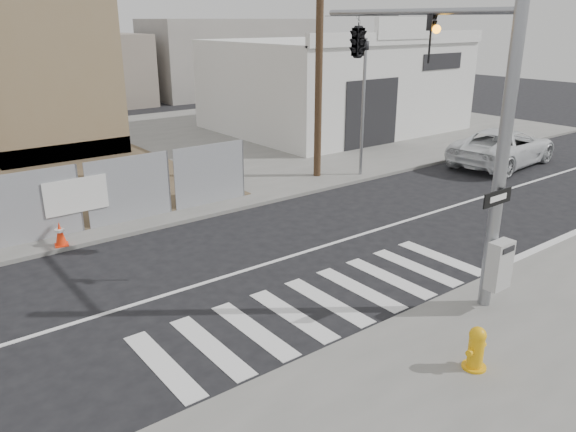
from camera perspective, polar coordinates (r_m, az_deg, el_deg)
ground at (r=14.48m, az=-2.56°, el=-5.00°), size 100.00×100.00×0.00m
sidewalk_far at (r=26.61m, az=-20.28°, el=5.33°), size 50.00×20.00×0.12m
signal_pole at (r=13.38m, az=11.45°, el=13.90°), size 0.96×5.87×7.00m
far_signal_pole at (r=22.03m, az=7.72°, el=12.71°), size 0.16×0.20×5.60m
concrete_wall_right at (r=26.02m, az=-22.26°, el=12.25°), size 5.50×1.30×8.00m
auto_shop at (r=32.27m, az=4.63°, el=13.19°), size 12.00×10.20×5.95m
utility_pole_right at (r=21.55m, az=3.20°, el=17.30°), size 1.60×0.28×10.00m
fire_hydrant at (r=10.63m, az=18.57°, el=-12.60°), size 0.51×0.51×0.81m
suv at (r=25.98m, az=21.05°, el=6.58°), size 5.93×3.20×1.58m
traffic_cone_d at (r=16.47m, az=-22.14°, el=-1.70°), size 0.42×0.42×0.68m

